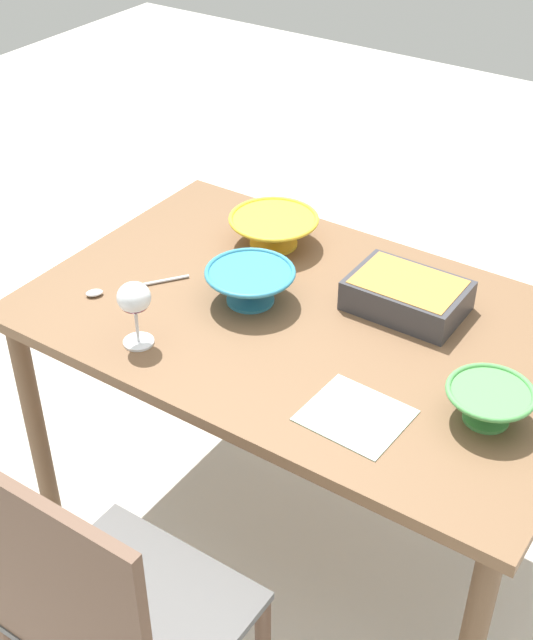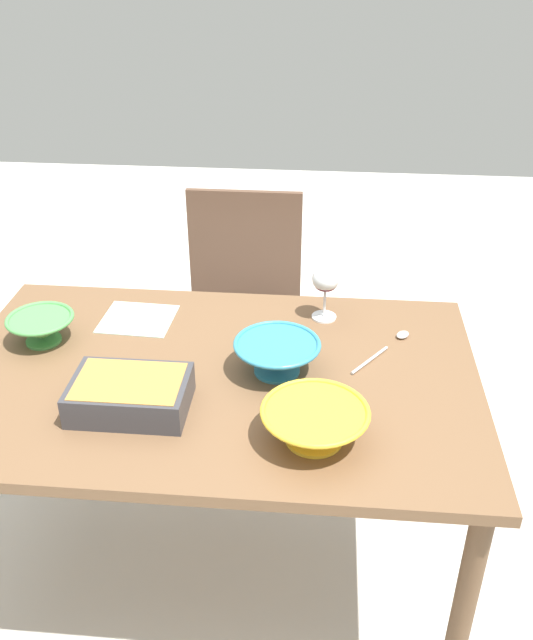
% 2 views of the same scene
% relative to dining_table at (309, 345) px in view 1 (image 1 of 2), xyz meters
% --- Properties ---
extents(ground_plane, '(8.00, 8.00, 0.00)m').
position_rel_dining_table_xyz_m(ground_plane, '(0.00, 0.00, -0.69)').
color(ground_plane, beige).
extents(dining_table, '(1.39, 0.89, 0.77)m').
position_rel_dining_table_xyz_m(dining_table, '(0.00, 0.00, 0.00)').
color(dining_table, brown).
rests_on(dining_table, ground_plane).
extents(chair, '(0.45, 0.38, 0.95)m').
position_rel_dining_table_xyz_m(chair, '(-0.02, 0.80, -0.16)').
color(chair, '#595959').
rests_on(chair, ground_plane).
extents(wine_glass, '(0.08, 0.08, 0.17)m').
position_rel_dining_table_xyz_m(wine_glass, '(0.28, 0.31, 0.21)').
color(wine_glass, white).
rests_on(wine_glass, dining_table).
extents(casserole_dish, '(0.28, 0.19, 0.08)m').
position_rel_dining_table_xyz_m(casserole_dish, '(-0.18, -0.16, 0.13)').
color(casserole_dish, '#38383D').
rests_on(casserole_dish, dining_table).
extents(mixing_bowl, '(0.23, 0.23, 0.09)m').
position_rel_dining_table_xyz_m(mixing_bowl, '(0.16, 0.02, 0.14)').
color(mixing_bowl, teal).
rests_on(mixing_bowl, dining_table).
extents(small_bowl, '(0.25, 0.25, 0.09)m').
position_rel_dining_table_xyz_m(small_bowl, '(0.27, -0.24, 0.14)').
color(small_bowl, yellow).
rests_on(small_bowl, dining_table).
extents(serving_bowl, '(0.19, 0.19, 0.08)m').
position_rel_dining_table_xyz_m(serving_bowl, '(-0.50, 0.11, 0.13)').
color(serving_bowl, '#4C994C').
rests_on(serving_bowl, dining_table).
extents(serving_spoon, '(0.18, 0.23, 0.01)m').
position_rel_dining_table_xyz_m(serving_spoon, '(0.47, 0.18, 0.09)').
color(serving_spoon, silver).
rests_on(serving_spoon, dining_table).
extents(napkin, '(0.22, 0.20, 0.00)m').
position_rel_dining_table_xyz_m(napkin, '(-0.27, 0.25, 0.09)').
color(napkin, '#B2CCB7').
rests_on(napkin, dining_table).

